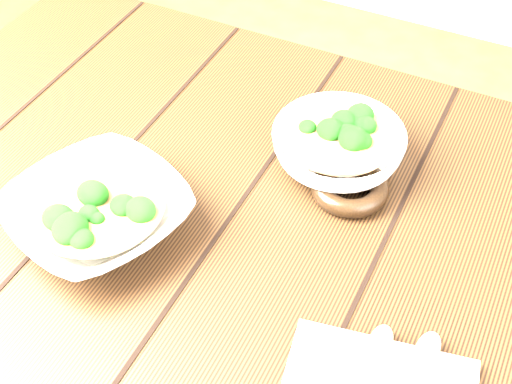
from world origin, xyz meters
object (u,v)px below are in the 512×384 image
(soup_bowl_front, at_px, (98,212))
(trivet, at_px, (350,187))
(soup_bowl_back, at_px, (338,147))
(table, at_px, (249,270))

(soup_bowl_front, bearing_deg, trivet, 36.44)
(soup_bowl_front, distance_m, trivet, 0.34)
(soup_bowl_back, bearing_deg, soup_bowl_front, -133.16)
(soup_bowl_front, bearing_deg, soup_bowl_back, 46.84)
(soup_bowl_back, distance_m, trivet, 0.06)
(trivet, bearing_deg, soup_bowl_back, 128.44)
(table, distance_m, trivet, 0.20)
(trivet, bearing_deg, soup_bowl_front, -143.56)
(table, distance_m, soup_bowl_front, 0.25)
(table, relative_size, trivet, 11.06)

